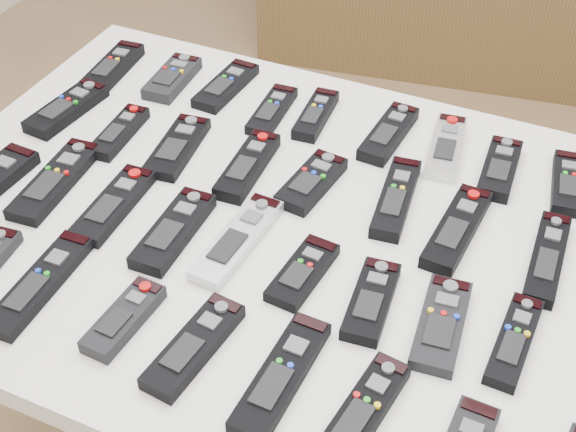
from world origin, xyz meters
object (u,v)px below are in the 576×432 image
at_px(remote_3, 272,111).
at_px(remote_5, 389,133).
at_px(remote_33, 194,346).
at_px(remote_34, 281,375).
at_px(remote_25, 371,301).
at_px(remote_35, 363,412).
at_px(remote_12, 178,147).
at_px(remote_23, 237,240).
at_px(remote_2, 226,86).
at_px(remote_14, 311,182).
at_px(remote_0, 113,68).
at_px(remote_24, 303,272).
at_px(remote_6, 446,147).
at_px(remote_7, 500,169).
at_px(remote_8, 568,183).
at_px(remote_26, 441,324).
at_px(remote_21, 114,204).
at_px(remote_31, 40,283).
at_px(remote_27, 514,341).
at_px(remote_11, 119,132).
at_px(remote_22, 174,230).
at_px(remote_4, 316,115).
at_px(remote_15, 396,198).
at_px(remote_1, 172,78).
at_px(remote_13, 248,166).
at_px(table, 288,252).
at_px(remote_20, 55,180).
at_px(remote_32, 124,318).

distance_m(remote_3, remote_5, 0.22).
height_order(remote_33, remote_34, remote_33).
bearing_deg(remote_25, remote_35, -79.26).
distance_m(remote_12, remote_23, 0.27).
distance_m(remote_2, remote_14, 0.34).
xyz_separation_m(remote_0, remote_24, (0.58, -0.37, -0.00)).
relative_size(remote_6, remote_7, 1.10).
xyz_separation_m(remote_8, remote_12, (-0.64, -0.18, 0.00)).
bearing_deg(remote_12, remote_26, -28.08).
relative_size(remote_21, remote_31, 0.88).
height_order(remote_27, remote_31, same).
xyz_separation_m(remote_3, remote_21, (-0.12, -0.35, 0.00)).
bearing_deg(remote_34, remote_14, 109.32).
xyz_separation_m(remote_7, remote_24, (-0.21, -0.36, -0.00)).
xyz_separation_m(remote_7, remote_12, (-0.53, -0.17, -0.00)).
relative_size(remote_11, remote_22, 0.83).
distance_m(remote_4, remote_35, 0.65).
height_order(remote_5, remote_31, remote_5).
xyz_separation_m(remote_4, remote_25, (0.25, -0.40, 0.00)).
bearing_deg(remote_15, remote_34, -100.16).
relative_size(remote_26, remote_31, 0.80).
xyz_separation_m(remote_7, remote_23, (-0.33, -0.34, -0.00)).
distance_m(remote_11, remote_25, 0.59).
bearing_deg(remote_7, remote_3, 176.08).
height_order(remote_8, remote_11, remote_11).
relative_size(remote_15, remote_27, 1.18).
xyz_separation_m(remote_1, remote_25, (0.56, -0.39, -0.00)).
bearing_deg(remote_27, remote_13, 160.60).
height_order(remote_8, remote_33, remote_33).
distance_m(remote_5, remote_34, 0.57).
bearing_deg(table, remote_20, -169.95).
distance_m(remote_31, remote_34, 0.39).
height_order(remote_21, remote_35, remote_35).
distance_m(remote_23, remote_26, 0.34).
bearing_deg(remote_4, remote_32, -99.47).
xyz_separation_m(remote_1, remote_6, (0.55, 0.00, 0.00)).
bearing_deg(remote_35, remote_25, 114.35).
bearing_deg(remote_33, remote_8, 60.77).
distance_m(remote_27, remote_31, 0.67).
xyz_separation_m(remote_20, remote_27, (0.77, -0.03, -0.00)).
bearing_deg(remote_12, remote_3, 52.13).
relative_size(remote_20, remote_34, 1.04).
distance_m(remote_6, remote_25, 0.40).
bearing_deg(remote_24, remote_22, -174.89).
distance_m(remote_12, remote_35, 0.62).
relative_size(remote_6, remote_21, 0.93).
height_order(remote_1, remote_14, remote_1).
xyz_separation_m(remote_8, remote_21, (-0.66, -0.36, 0.00)).
distance_m(remote_8, remote_21, 0.75).
xyz_separation_m(remote_15, remote_26, (0.14, -0.23, -0.00)).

